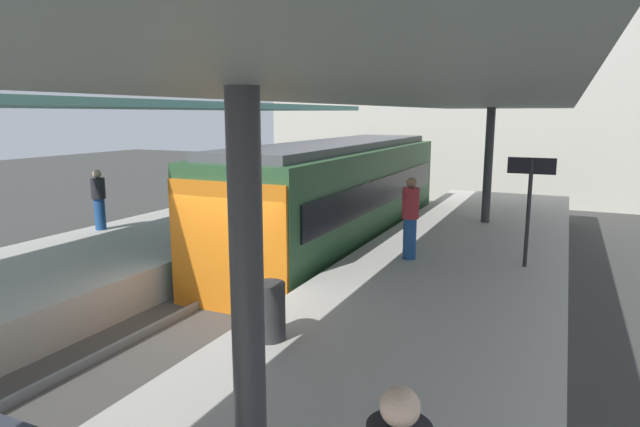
% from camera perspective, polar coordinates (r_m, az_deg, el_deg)
% --- Properties ---
extents(ground_plane, '(80.00, 80.00, 0.00)m').
position_cam_1_polar(ground_plane, '(10.67, -10.61, -11.96)').
color(ground_plane, '#383835').
extents(platform_left, '(4.40, 28.00, 1.00)m').
position_cam_1_polar(platform_left, '(12.98, -24.61, -6.32)').
color(platform_left, '#ADA8A0').
rests_on(platform_left, ground_plane).
extents(platform_right, '(4.40, 28.00, 1.00)m').
position_cam_1_polar(platform_right, '(8.97, 10.08, -12.95)').
color(platform_right, '#ADA8A0').
rests_on(platform_right, ground_plane).
extents(track_ballast, '(3.20, 28.00, 0.20)m').
position_cam_1_polar(track_ballast, '(10.63, -10.63, -11.46)').
color(track_ballast, '#423F3D').
rests_on(track_ballast, ground_plane).
extents(rail_near_side, '(0.08, 28.00, 0.14)m').
position_cam_1_polar(rail_near_side, '(10.98, -13.77, -9.91)').
color(rail_near_side, slate).
rests_on(rail_near_side, track_ballast).
extents(rail_far_side, '(0.08, 28.00, 0.14)m').
position_cam_1_polar(rail_far_side, '(10.19, -7.29, -11.32)').
color(rail_far_side, slate).
rests_on(rail_far_side, track_ballast).
extents(commuter_train, '(2.78, 10.91, 3.10)m').
position_cam_1_polar(commuter_train, '(15.08, 1.81, 1.67)').
color(commuter_train, '#2D5633').
rests_on(commuter_train, track_ballast).
extents(canopy_left, '(4.18, 21.00, 3.34)m').
position_cam_1_polar(canopy_left, '(13.43, -21.27, 10.56)').
color(canopy_left, '#333335').
rests_on(canopy_left, platform_left).
extents(canopy_right, '(4.18, 21.00, 3.40)m').
position_cam_1_polar(canopy_right, '(9.60, 13.00, 11.60)').
color(canopy_right, '#333335').
rests_on(canopy_right, platform_right).
extents(platform_sign, '(0.90, 0.08, 2.21)m').
position_cam_1_polar(platform_sign, '(11.39, 21.46, 2.61)').
color(platform_sign, '#262628').
rests_on(platform_sign, platform_right).
extents(litter_bin, '(0.44, 0.44, 0.80)m').
position_cam_1_polar(litter_bin, '(7.47, -5.40, -10.31)').
color(litter_bin, '#2D2D30').
rests_on(litter_bin, platform_right).
extents(passenger_near_bench, '(0.36, 0.36, 1.75)m').
position_cam_1_polar(passenger_near_bench, '(11.47, 9.58, -0.36)').
color(passenger_near_bench, navy).
rests_on(passenger_near_bench, platform_right).
extents(passenger_mid_platform, '(0.36, 0.36, 1.61)m').
position_cam_1_polar(passenger_mid_platform, '(15.39, -22.48, 1.46)').
color(passenger_mid_platform, navy).
rests_on(passenger_mid_platform, platform_left).
extents(station_building_backdrop, '(18.00, 6.00, 11.00)m').
position_cam_1_polar(station_building_backdrop, '(28.51, 14.55, 13.13)').
color(station_building_backdrop, beige).
rests_on(station_building_backdrop, ground_plane).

